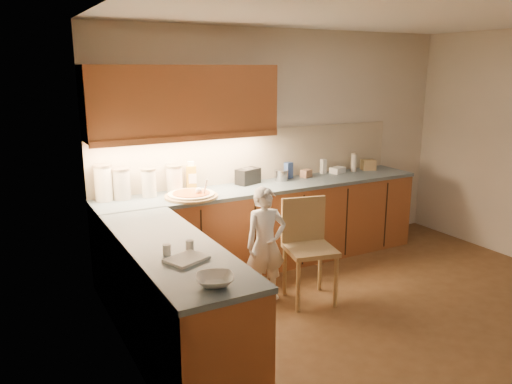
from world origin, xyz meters
The scene contains 24 objects.
room centered at (0.00, 0.00, 1.68)m, with size 4.54×4.50×2.62m.
l_counter centered at (-0.92, 1.25, 0.46)m, with size 3.77×2.62×0.92m.
backsplash centered at (-0.38, 1.99, 1.21)m, with size 3.75×0.02×0.58m, color #C1B295.
upper_cabinets centered at (-1.27, 1.82, 1.85)m, with size 1.95×0.36×0.73m.
pizza_on_board centered at (-1.31, 1.59, 0.94)m, with size 0.53×0.53×0.21m.
child centered at (-0.84, 0.94, 0.55)m, with size 0.40×0.26×1.10m, color white.
wooden_chair centered at (-0.48, 0.78, 0.56)m, with size 0.52×0.52×0.97m.
mixing_bowl centered at (-1.95, -0.39, 0.95)m, with size 0.23×0.23×0.06m, color silver.
canister_a centered at (-2.10, 1.88, 1.10)m, with size 0.18×0.18×0.35m.
canister_b centered at (-1.93, 1.86, 1.08)m, with size 0.18×0.18×0.31m.
canister_c centered at (-1.67, 1.83, 1.06)m, with size 0.15×0.15×0.29m.
canister_d centered at (-1.38, 1.88, 1.06)m, with size 0.17×0.17×0.28m.
oil_jug centered at (-1.20, 1.89, 1.06)m, with size 0.12×0.10×0.31m.
toaster centered at (-0.54, 1.85, 1.01)m, with size 0.30×0.23×0.18m.
steel_pot centered at (-0.14, 1.81, 0.98)m, with size 0.16×0.16×0.13m.
blue_box centered at (0.01, 1.89, 1.01)m, with size 0.09×0.06×0.18m, color #304C90.
card_box_a centered at (0.22, 1.83, 0.97)m, with size 0.13×0.09×0.09m, color tan.
white_bottle centered at (0.52, 1.91, 1.01)m, with size 0.06×0.06×0.18m, color silver.
flat_pack centered at (0.69, 1.85, 0.96)m, with size 0.18×0.13×0.07m, color white.
tall_jar centered at (0.92, 1.83, 1.04)m, with size 0.07×0.07×0.23m.
card_box_b centered at (1.15, 1.82, 0.98)m, with size 0.16×0.13×0.13m, color tan.
dough_cloth centered at (-1.96, 0.05, 0.93)m, with size 0.26×0.20×0.02m, color white.
spice_jar_a centered at (-2.04, 0.21, 0.96)m, with size 0.06×0.06×0.07m, color white.
spice_jar_b centered at (-1.87, 0.21, 0.96)m, with size 0.06×0.06×0.07m, color silver.
Camera 1 is at (-3.05, -2.92, 2.17)m, focal length 35.00 mm.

